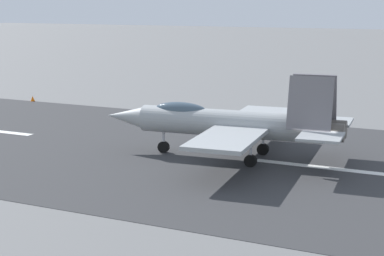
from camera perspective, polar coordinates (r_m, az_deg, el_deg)
name	(u,v)px	position (r m, az deg, el deg)	size (l,w,h in m)	color
ground_plane	(317,167)	(38.27, 11.42, -3.54)	(400.00, 400.00, 0.00)	slate
runway_strip	(318,167)	(38.27, 11.45, -3.53)	(240.00, 26.00, 0.02)	#343436
fighter_jet	(233,122)	(39.13, 3.74, 0.51)	(16.18, 14.43, 5.53)	#9B9FA2
marker_cone_mid	(219,114)	(53.89, 2.47, 1.32)	(0.44, 0.44, 0.55)	orange
marker_cone_far	(33,99)	(64.28, -14.41, 2.62)	(0.44, 0.44, 0.55)	orange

